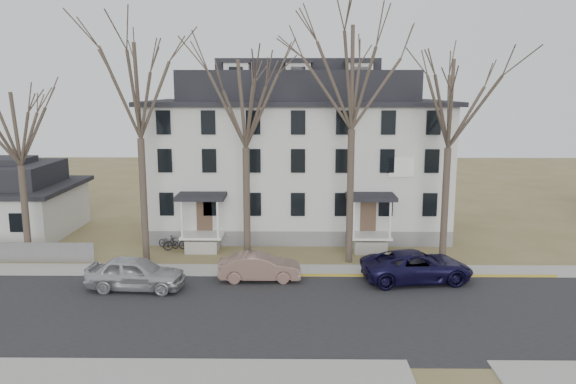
{
  "coord_description": "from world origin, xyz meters",
  "views": [
    {
      "loc": [
        -2.23,
        -22.07,
        10.13
      ],
      "look_at": [
        -2.59,
        9.0,
        4.34
      ],
      "focal_mm": 35.0,
      "sensor_mm": 36.0,
      "label": 1
    }
  ],
  "objects_px": {
    "small_house": "(11,202)",
    "tree_center": "(353,70)",
    "tree_mid_right": "(451,97)",
    "bicycle_right": "(176,243)",
    "tree_mid_left": "(245,97)",
    "car_tan": "(260,268)",
    "boarding_house": "(298,155)",
    "bicycle_left": "(169,242)",
    "car_navy": "(417,267)",
    "car_silver": "(136,274)",
    "tree_far_left": "(138,84)",
    "tree_bungalow": "(17,124)"
  },
  "relations": [
    {
      "from": "tree_mid_right",
      "to": "bicycle_left",
      "type": "relative_size",
      "value": 8.33
    },
    {
      "from": "tree_far_left",
      "to": "car_silver",
      "type": "bearing_deg",
      "value": -81.34
    },
    {
      "from": "boarding_house",
      "to": "bicycle_right",
      "type": "xyz_separation_m",
      "value": [
        -7.7,
        -5.98,
        -4.9
      ]
    },
    {
      "from": "car_silver",
      "to": "bicycle_right",
      "type": "height_order",
      "value": "car_silver"
    },
    {
      "from": "tree_center",
      "to": "bicycle_left",
      "type": "relative_size",
      "value": 9.61
    },
    {
      "from": "tree_center",
      "to": "bicycle_right",
      "type": "relative_size",
      "value": 9.16
    },
    {
      "from": "tree_mid_left",
      "to": "tree_center",
      "type": "bearing_deg",
      "value": 0.0
    },
    {
      "from": "tree_far_left",
      "to": "tree_center",
      "type": "relative_size",
      "value": 0.93
    },
    {
      "from": "boarding_house",
      "to": "tree_far_left",
      "type": "xyz_separation_m",
      "value": [
        -9.0,
        -8.15,
        4.96
      ]
    },
    {
      "from": "tree_center",
      "to": "car_tan",
      "type": "relative_size",
      "value": 3.38
    },
    {
      "from": "tree_mid_left",
      "to": "tree_mid_right",
      "type": "relative_size",
      "value": 1.0
    },
    {
      "from": "boarding_house",
      "to": "car_navy",
      "type": "bearing_deg",
      "value": -61.55
    },
    {
      "from": "small_house",
      "to": "tree_mid_right",
      "type": "bearing_deg",
      "value": -12.27
    },
    {
      "from": "boarding_house",
      "to": "bicycle_left",
      "type": "xyz_separation_m",
      "value": [
        -8.26,
        -5.5,
        -4.98
      ]
    },
    {
      "from": "bicycle_left",
      "to": "bicycle_right",
      "type": "relative_size",
      "value": 0.95
    },
    {
      "from": "car_navy",
      "to": "car_tan",
      "type": "bearing_deg",
      "value": 82.16
    },
    {
      "from": "tree_bungalow",
      "to": "bicycle_right",
      "type": "xyz_separation_m",
      "value": [
        8.3,
        2.18,
        -7.64
      ]
    },
    {
      "from": "bicycle_left",
      "to": "tree_bungalow",
      "type": "bearing_deg",
      "value": 133.09
    },
    {
      "from": "small_house",
      "to": "tree_far_left",
      "type": "relative_size",
      "value": 0.63
    },
    {
      "from": "tree_far_left",
      "to": "tree_bungalow",
      "type": "relative_size",
      "value": 1.27
    },
    {
      "from": "car_tan",
      "to": "car_navy",
      "type": "height_order",
      "value": "car_navy"
    },
    {
      "from": "tree_mid_right",
      "to": "car_silver",
      "type": "xyz_separation_m",
      "value": [
        -16.77,
        -4.8,
        -8.76
      ]
    },
    {
      "from": "small_house",
      "to": "tree_center",
      "type": "height_order",
      "value": "tree_center"
    },
    {
      "from": "small_house",
      "to": "tree_center",
      "type": "relative_size",
      "value": 0.59
    },
    {
      "from": "tree_mid_left",
      "to": "car_tan",
      "type": "bearing_deg",
      "value": -74.32
    },
    {
      "from": "tree_mid_right",
      "to": "bicycle_right",
      "type": "height_order",
      "value": "tree_mid_right"
    },
    {
      "from": "tree_mid_left",
      "to": "car_tan",
      "type": "relative_size",
      "value": 2.93
    },
    {
      "from": "tree_far_left",
      "to": "bicycle_left",
      "type": "relative_size",
      "value": 8.97
    },
    {
      "from": "tree_center",
      "to": "car_navy",
      "type": "bearing_deg",
      "value": -46.18
    },
    {
      "from": "tree_mid_left",
      "to": "bicycle_right",
      "type": "xyz_separation_m",
      "value": [
        -4.7,
        2.18,
        -9.12
      ]
    },
    {
      "from": "boarding_house",
      "to": "tree_center",
      "type": "distance_m",
      "value": 10.39
    },
    {
      "from": "small_house",
      "to": "tree_far_left",
      "type": "xyz_separation_m",
      "value": [
        11.0,
        -6.2,
        8.09
      ]
    },
    {
      "from": "tree_far_left",
      "to": "tree_mid_right",
      "type": "xyz_separation_m",
      "value": [
        17.5,
        0.0,
        -0.74
      ]
    },
    {
      "from": "tree_mid_right",
      "to": "car_silver",
      "type": "relative_size",
      "value": 2.57
    },
    {
      "from": "car_navy",
      "to": "bicycle_right",
      "type": "bearing_deg",
      "value": 60.73
    },
    {
      "from": "tree_bungalow",
      "to": "car_tan",
      "type": "height_order",
      "value": "tree_bungalow"
    },
    {
      "from": "tree_mid_right",
      "to": "tree_bungalow",
      "type": "xyz_separation_m",
      "value": [
        -24.5,
        0.0,
        -1.48
      ]
    },
    {
      "from": "tree_center",
      "to": "car_silver",
      "type": "relative_size",
      "value": 2.97
    },
    {
      "from": "tree_bungalow",
      "to": "bicycle_right",
      "type": "height_order",
      "value": "tree_bungalow"
    },
    {
      "from": "bicycle_right",
      "to": "tree_far_left",
      "type": "bearing_deg",
      "value": 133.27
    },
    {
      "from": "tree_mid_left",
      "to": "car_silver",
      "type": "relative_size",
      "value": 2.57
    },
    {
      "from": "tree_far_left",
      "to": "tree_center",
      "type": "distance_m",
      "value": 12.02
    },
    {
      "from": "boarding_house",
      "to": "bicycle_left",
      "type": "distance_m",
      "value": 11.1
    },
    {
      "from": "tree_mid_right",
      "to": "car_navy",
      "type": "bearing_deg",
      "value": -123.44
    },
    {
      "from": "bicycle_left",
      "to": "boarding_house",
      "type": "bearing_deg",
      "value": -32.16
    },
    {
      "from": "bicycle_right",
      "to": "tree_mid_left",
      "type": "bearing_deg",
      "value": -130.67
    },
    {
      "from": "tree_center",
      "to": "car_tan",
      "type": "bearing_deg",
      "value": -146.52
    },
    {
      "from": "tree_mid_left",
      "to": "tree_mid_right",
      "type": "xyz_separation_m",
      "value": [
        11.5,
        0.0,
        0.0
      ]
    },
    {
      "from": "small_house",
      "to": "bicycle_left",
      "type": "xyz_separation_m",
      "value": [
        11.74,
        -3.54,
        -1.85
      ]
    },
    {
      "from": "boarding_house",
      "to": "small_house",
      "type": "xyz_separation_m",
      "value": [
        -20.0,
        -1.96,
        -3.13
      ]
    }
  ]
}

